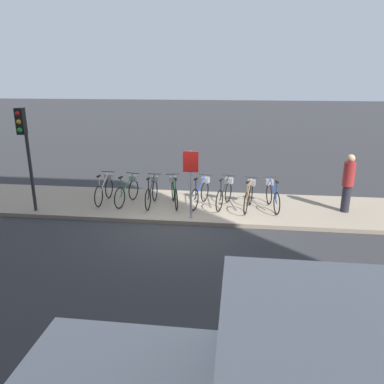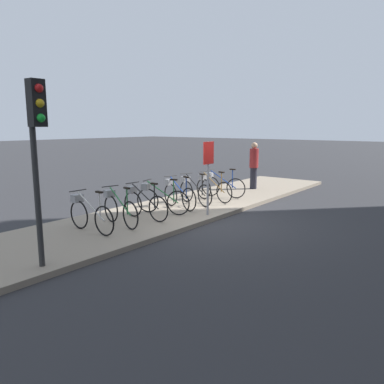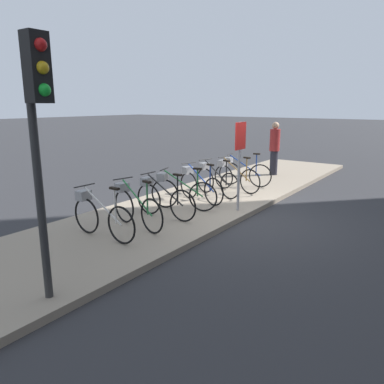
% 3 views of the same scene
% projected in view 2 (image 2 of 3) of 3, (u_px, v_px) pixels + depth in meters
% --- Properties ---
extents(ground_plane, '(120.00, 120.00, 0.00)m').
position_uv_depth(ground_plane, '(211.00, 223.00, 9.95)').
color(ground_plane, '#2D2D30').
extents(sidewalk, '(16.97, 3.02, 0.12)m').
position_uv_depth(sidewalk, '(168.00, 213.00, 10.85)').
color(sidewalk, gray).
rests_on(sidewalk, ground_plane).
extents(parked_bicycle_0, '(0.46, 1.63, 1.00)m').
position_uv_depth(parked_bicycle_0, '(89.00, 213.00, 8.61)').
color(parked_bicycle_0, black).
rests_on(parked_bicycle_0, sidewalk).
extents(parked_bicycle_1, '(0.50, 1.60, 1.00)m').
position_uv_depth(parked_bicycle_1, '(118.00, 207.00, 9.20)').
color(parked_bicycle_1, black).
rests_on(parked_bicycle_1, sidewalk).
extents(parked_bicycle_2, '(0.46, 1.63, 1.00)m').
position_uv_depth(parked_bicycle_2, '(143.00, 202.00, 9.82)').
color(parked_bicycle_2, black).
rests_on(parked_bicycle_2, sidewalk).
extents(parked_bicycle_3, '(0.60, 1.58, 1.00)m').
position_uv_depth(parked_bicycle_3, '(160.00, 198.00, 10.41)').
color(parked_bicycle_3, black).
rests_on(parked_bicycle_3, sidewalk).
extents(parked_bicycle_4, '(0.58, 1.58, 1.00)m').
position_uv_depth(parked_bicycle_4, '(178.00, 193.00, 11.12)').
color(parked_bicycle_4, black).
rests_on(parked_bicycle_4, sidewalk).
extents(parked_bicycle_5, '(0.57, 1.58, 1.00)m').
position_uv_depth(parked_bicycle_5, '(194.00, 190.00, 11.73)').
color(parked_bicycle_5, black).
rests_on(parked_bicycle_5, sidewalk).
extents(parked_bicycle_6, '(0.48, 1.61, 1.00)m').
position_uv_depth(parked_bicycle_6, '(212.00, 187.00, 12.22)').
color(parked_bicycle_6, black).
rests_on(parked_bicycle_6, sidewalk).
extents(parked_bicycle_7, '(0.47, 1.61, 1.00)m').
position_uv_depth(parked_bicycle_7, '(221.00, 184.00, 12.87)').
color(parked_bicycle_7, black).
rests_on(parked_bicycle_7, sidewalk).
extents(pedestrian, '(0.34, 0.34, 1.80)m').
position_uv_depth(pedestrian, '(254.00, 164.00, 14.47)').
color(pedestrian, '#23232D').
rests_on(pedestrian, sidewalk).
extents(traffic_light, '(0.24, 0.40, 3.15)m').
position_uv_depth(traffic_light, '(36.00, 135.00, 6.09)').
color(traffic_light, '#2D2D2D').
rests_on(traffic_light, sidewalk).
extents(sign_post, '(0.44, 0.07, 2.01)m').
position_uv_depth(sign_post, '(208.00, 165.00, 10.08)').
color(sign_post, '#99999E').
rests_on(sign_post, sidewalk).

